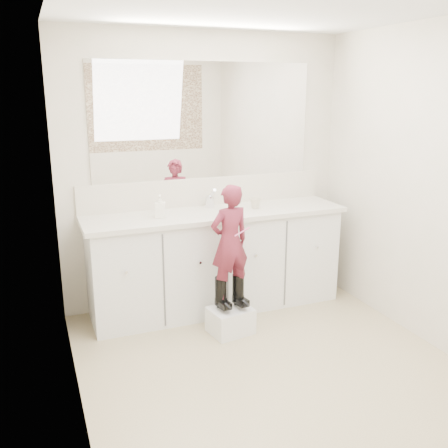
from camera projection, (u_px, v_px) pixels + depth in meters
name	position (u px, v px, depth m)	size (l,w,h in m)	color
floor	(279.00, 375.00, 3.44)	(3.00, 3.00, 0.00)	#958261
wall_back	(205.00, 171.00, 4.48)	(2.60, 2.60, 0.00)	beige
wall_left	(69.00, 226.00, 2.67)	(3.00, 3.00, 0.00)	beige
wall_right	(444.00, 191.00, 3.59)	(3.00, 3.00, 0.00)	beige
vanity_cabinet	(216.00, 262.00, 4.43)	(2.20, 0.55, 0.85)	silver
countertop	(216.00, 214.00, 4.30)	(2.28, 0.58, 0.04)	beige
backsplash	(206.00, 191.00, 4.51)	(2.28, 0.03, 0.25)	beige
mirror	(205.00, 121.00, 4.35)	(2.00, 0.02, 1.00)	white
faucet	(210.00, 202.00, 4.43)	(0.08, 0.08, 0.10)	silver
cup	(255.00, 203.00, 4.40)	(0.10, 0.10, 0.09)	beige
soap_bottle	(160.00, 206.00, 4.08)	(0.08, 0.09, 0.19)	white
step_stool	(230.00, 320.00, 4.03)	(0.32, 0.27, 0.21)	silver
boot_left	(221.00, 293.00, 3.95)	(0.10, 0.18, 0.27)	black
boot_right	(238.00, 291.00, 4.01)	(0.10, 0.18, 0.27)	black
toddler	(230.00, 242.00, 3.87)	(0.33, 0.22, 0.91)	#A3324D
toothbrush	(242.00, 232.00, 3.80)	(0.01, 0.01, 0.14)	#EB5B92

